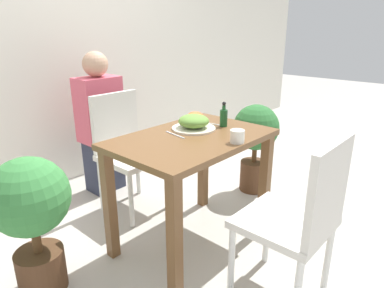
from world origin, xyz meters
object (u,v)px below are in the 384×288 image
at_px(sauce_bottle, 224,117).
at_px(chair_far, 126,146).
at_px(food_plate, 194,123).
at_px(potted_plant_right, 255,137).
at_px(chair_near, 300,215).
at_px(drink_cup, 237,136).
at_px(person_figure, 101,124).
at_px(side_plate, 195,116).
at_px(potted_plant_left, 31,211).

bearing_deg(sauce_bottle, chair_far, 110.29).
xyz_separation_m(food_plate, potted_plant_right, (0.81, 0.03, -0.30)).
relative_size(chair_near, drink_cup, 10.95).
bearing_deg(sauce_bottle, potted_plant_right, 11.54).
distance_m(sauce_bottle, person_figure, 1.14).
distance_m(side_plate, sauce_bottle, 0.25).
bearing_deg(sauce_bottle, food_plate, 151.19).
relative_size(food_plate, sauce_bottle, 1.70).
height_order(side_plate, drink_cup, drink_cup).
height_order(sauce_bottle, person_figure, person_figure).
height_order(side_plate, potted_plant_right, side_plate).
bearing_deg(side_plate, drink_cup, -113.24).
xyz_separation_m(chair_far, person_figure, (0.05, 0.39, 0.08)).
distance_m(potted_plant_left, potted_plant_right, 1.79).
xyz_separation_m(food_plate, sauce_bottle, (0.18, -0.10, 0.02)).
relative_size(food_plate, potted_plant_right, 0.37).
bearing_deg(potted_plant_left, drink_cup, -32.10).
bearing_deg(potted_plant_left, sauce_bottle, -15.98).
bearing_deg(chair_far, food_plate, -82.40).
distance_m(sauce_bottle, potted_plant_right, 0.71).
height_order(food_plate, sauce_bottle, sauce_bottle).
distance_m(drink_cup, sauce_bottle, 0.34).
bearing_deg(potted_plant_right, potted_plant_left, 173.55).
bearing_deg(drink_cup, side_plate, 66.76).
bearing_deg(potted_plant_left, food_plate, -13.34).
bearing_deg(chair_near, side_plate, -108.90).
bearing_deg(chair_far, drink_cup, -87.26).
bearing_deg(potted_plant_right, chair_far, 146.89).
bearing_deg(potted_plant_right, chair_near, -138.71).
xyz_separation_m(drink_cup, potted_plant_left, (-0.93, 0.58, -0.29)).
relative_size(food_plate, side_plate, 1.85).
bearing_deg(side_plate, chair_far, 119.26).
height_order(chair_far, drink_cup, chair_far).
height_order(food_plate, potted_plant_left, food_plate).
xyz_separation_m(potted_plant_left, person_figure, (0.94, 0.77, 0.11)).
xyz_separation_m(side_plate, person_figure, (-0.21, 0.86, -0.18)).
xyz_separation_m(food_plate, drink_cup, (-0.04, -0.36, -0.01)).
height_order(chair_far, potted_plant_right, chair_far).
relative_size(chair_near, potted_plant_left, 1.17).
xyz_separation_m(drink_cup, person_figure, (0.01, 1.36, -0.19)).
distance_m(chair_near, side_plate, 1.04).
height_order(chair_far, potted_plant_left, chair_far).
relative_size(side_plate, potted_plant_left, 0.20).
relative_size(chair_far, person_figure, 0.76).
bearing_deg(side_plate, chair_near, -108.90).
bearing_deg(potted_plant_right, person_figure, 130.61).
height_order(sauce_bottle, potted_plant_left, sauce_bottle).
distance_m(chair_far, potted_plant_left, 0.96).
relative_size(sauce_bottle, person_figure, 0.14).
height_order(sauce_bottle, potted_plant_right, sauce_bottle).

